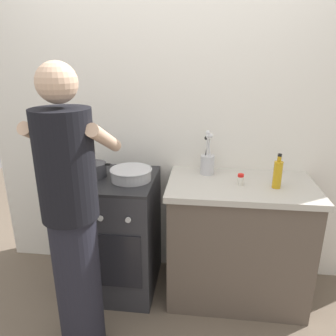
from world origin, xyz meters
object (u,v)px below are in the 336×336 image
at_px(pot, 94,170).
at_px(spice_bottle, 240,180).
at_px(mixing_bowl, 131,174).
at_px(person, 72,223).
at_px(oil_bottle, 278,174).
at_px(utensil_crock, 207,161).
at_px(stove_range, 116,233).

height_order(pot, spice_bottle, pot).
distance_m(mixing_bowl, person, 0.61).
distance_m(oil_bottle, person, 1.30).
xyz_separation_m(spice_bottle, oil_bottle, (0.23, -0.02, 0.06)).
bearing_deg(utensil_crock, stove_range, -165.85).
bearing_deg(oil_bottle, person, -155.16).
bearing_deg(spice_bottle, stove_range, 177.93).
xyz_separation_m(pot, utensil_crock, (0.80, 0.16, 0.05)).
distance_m(mixing_bowl, oil_bottle, 0.98).
xyz_separation_m(oil_bottle, person, (-1.18, -0.54, -0.14)).
height_order(utensil_crock, spice_bottle, utensil_crock).
xyz_separation_m(spice_bottle, person, (-0.94, -0.56, -0.08)).
relative_size(oil_bottle, person, 0.14).
relative_size(utensil_crock, oil_bottle, 1.40).
distance_m(stove_range, person, 0.72).
bearing_deg(utensil_crock, mixing_bowl, -160.37).
bearing_deg(person, spice_bottle, 30.67).
xyz_separation_m(stove_range, mixing_bowl, (0.14, -0.02, 0.50)).
height_order(spice_bottle, person, person).
bearing_deg(utensil_crock, oil_bottle, -25.48).
xyz_separation_m(pot, person, (0.08, -0.60, -0.09)).
xyz_separation_m(mixing_bowl, person, (-0.20, -0.57, -0.09)).
distance_m(stove_range, pot, 0.52).
height_order(utensil_crock, person, person).
bearing_deg(pot, mixing_bowl, -5.95).
relative_size(pot, mixing_bowl, 0.84).
bearing_deg(person, pot, 97.87).
xyz_separation_m(pot, oil_bottle, (1.26, -0.06, 0.04)).
bearing_deg(oil_bottle, stove_range, 177.52).
xyz_separation_m(stove_range, pot, (-0.14, 0.01, 0.50)).
height_order(stove_range, person, person).
height_order(stove_range, mixing_bowl, mixing_bowl).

